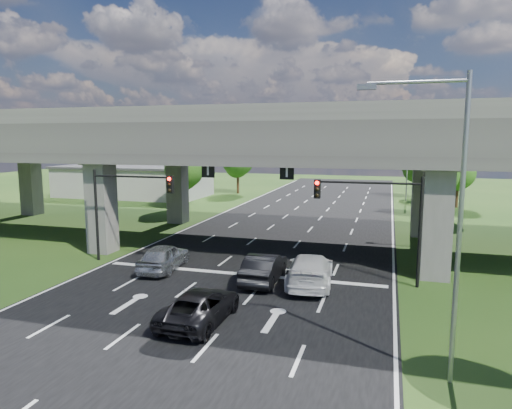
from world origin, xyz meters
The scene contains 19 objects.
ground centered at (0.00, 0.00, 0.00)m, with size 160.00×160.00×0.00m, color #1F4014.
road centered at (0.00, 10.00, 0.01)m, with size 18.00×120.00×0.03m, color black.
overpass centered at (0.00, 12.00, 7.92)m, with size 80.00×15.00×10.00m.
warehouse centered at (-26.00, 35.00, 2.00)m, with size 20.00×10.00×4.00m, color #9E9E99.
signal_right centered at (7.82, 3.94, 4.19)m, with size 5.76×0.54×6.00m.
signal_left centered at (-7.82, 3.94, 4.19)m, with size 5.76×0.54×6.00m.
streetlight_near centered at (10.10, -6.00, 5.85)m, with size 3.38×0.25×10.00m.
streetlight_far centered at (10.10, 24.00, 5.85)m, with size 3.38×0.25×10.00m.
streetlight_beyond centered at (10.10, 40.00, 5.85)m, with size 3.38×0.25×10.00m.
tree_left_near centered at (-13.95, 26.00, 4.82)m, with size 4.50×4.50×7.80m.
tree_left_mid centered at (-16.95, 34.00, 4.17)m, with size 3.91×3.90×6.76m.
tree_left_far centered at (-12.95, 42.00, 5.14)m, with size 4.80×4.80×8.32m.
tree_right_near centered at (13.05, 28.00, 4.50)m, with size 4.20×4.20×7.28m.
tree_right_mid centered at (16.05, 36.00, 4.17)m, with size 3.91×3.90×6.76m.
tree_right_far centered at (12.05, 44.00, 4.82)m, with size 4.50×4.50×7.80m.
car_silver centered at (-4.67, 3.00, 0.84)m, with size 1.91×4.74×1.62m, color #A8ABB0.
car_dark centered at (1.80, 2.47, 0.84)m, with size 1.70×4.89×1.61m, color black.
car_white centered at (4.35, 2.71, 0.87)m, with size 2.36×5.79×1.68m, color silver.
car_trailing centered at (0.62, -3.77, 0.73)m, with size 2.33×5.06×1.41m, color black.
Camera 1 is at (8.29, -21.31, 7.96)m, focal length 32.00 mm.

